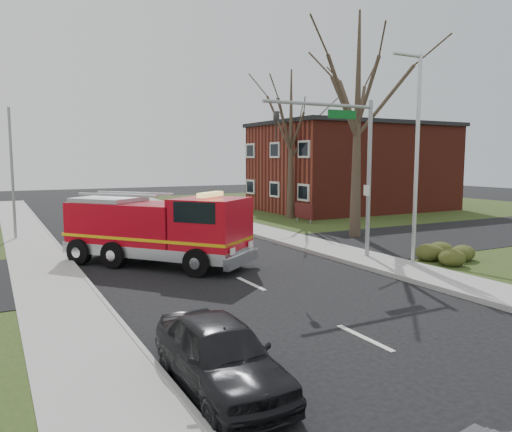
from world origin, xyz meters
name	(u,v)px	position (x,y,z in m)	size (l,w,h in m)	color
ground	(251,284)	(0.00, 0.00, 0.00)	(120.00, 120.00, 0.00)	black
sidewalk_right	(386,264)	(6.20, 0.00, 0.07)	(2.40, 80.00, 0.15)	#A09F9A
sidewalk_left	(62,307)	(-6.20, 0.00, 0.07)	(2.40, 80.00, 0.15)	#A09F9A
brick_building	(353,167)	(19.00, 18.00, 3.66)	(15.40, 10.40, 7.25)	maroon
health_center_sign	(304,211)	(10.50, 12.50, 0.88)	(0.12, 2.00, 1.40)	#4A1111
hedge_corner	(454,250)	(9.00, -1.00, 0.58)	(2.80, 2.00, 0.90)	#313814
bare_tree_near	(358,100)	(9.50, 6.00, 7.41)	(6.00, 6.00, 12.00)	#3C2F23
bare_tree_far	(291,128)	(11.00, 15.00, 6.49)	(5.25, 5.25, 10.50)	#3C2F23
traffic_signal_mast	(345,150)	(5.21, 1.50, 4.71)	(5.29, 0.18, 6.80)	gray
streetlight_pole	(416,154)	(7.14, -0.50, 4.55)	(1.48, 0.16, 8.40)	#B7BABF
utility_pole_far	(12,175)	(-6.80, 14.00, 3.50)	(0.14, 0.14, 7.00)	gray
fire_engine	(159,231)	(-1.84, 4.59, 1.39)	(6.77, 7.53, 3.06)	#B40816
parked_car_maroon	(220,354)	(-4.20, -6.82, 0.69)	(1.64, 4.07, 1.39)	black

